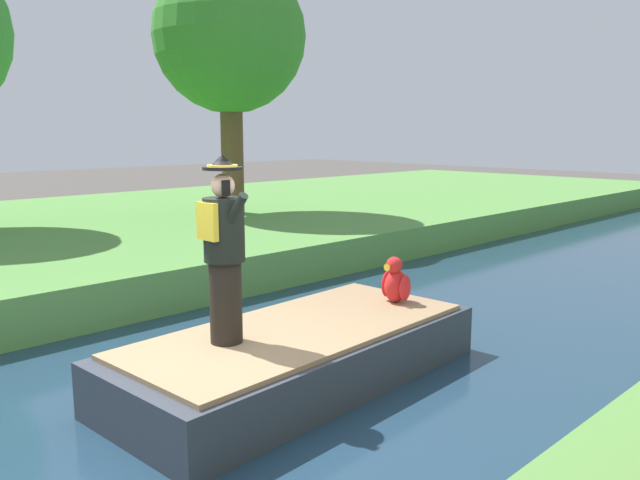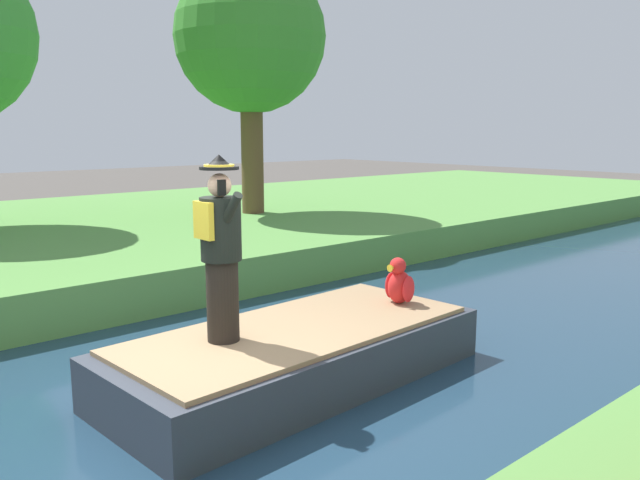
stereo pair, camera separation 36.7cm
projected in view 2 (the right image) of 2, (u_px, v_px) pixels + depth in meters
ground_plane at (198, 423)px, 6.16m from camera, size 80.00×80.00×0.00m
canal_water at (198, 418)px, 6.15m from camera, size 6.32×48.00×0.10m
boat at (298, 354)px, 6.91m from camera, size 2.01×4.29×0.61m
person_pirate at (221, 250)px, 6.24m from camera, size 0.61×0.42×1.85m
parrot_plush at (399, 284)px, 7.74m from camera, size 0.36×0.35×0.57m
tree_broad at (250, 39)px, 15.13m from camera, size 3.60×3.60×6.00m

